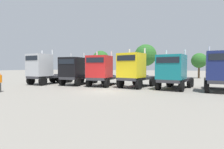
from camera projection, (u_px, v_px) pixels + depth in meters
name	position (u px, v px, depth m)	size (l,w,h in m)	color
ground	(104.00, 91.00, 16.65)	(200.00, 200.00, 0.00)	gray
semi_truck_silver	(43.00, 69.00, 23.09)	(3.20, 6.30, 4.47)	#333338
semi_truck_black	(75.00, 71.00, 22.26)	(2.56, 5.82, 4.01)	#333338
semi_truck_red	(102.00, 71.00, 21.01)	(2.56, 6.39, 4.13)	#333338
semi_truck_yellow	(134.00, 70.00, 19.45)	(3.85, 6.24, 4.30)	#333338
semi_truck_teal	(173.00, 72.00, 17.86)	(3.75, 6.31, 4.03)	#333338
semi_truck_navy	(221.00, 71.00, 16.09)	(3.07, 6.04, 4.22)	#333338
visitor_in_hivis	(0.00, 81.00, 16.09)	(0.51, 0.51, 1.79)	#313131
oak_far_left	(101.00, 59.00, 41.71)	(3.91, 3.91, 6.02)	#4C3823
oak_far_centre	(146.00, 55.00, 35.78)	(4.35, 4.35, 6.77)	#4C3823
oak_far_right	(199.00, 61.00, 35.38)	(2.96, 2.96, 5.01)	#4C3823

